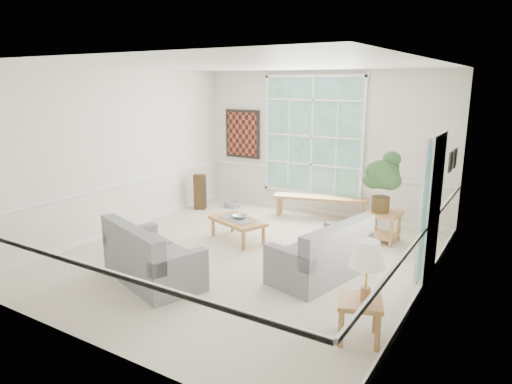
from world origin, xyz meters
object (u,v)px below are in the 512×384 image
loveseat_right (321,249)px  coffee_table (238,230)px  end_table (383,227)px  loveseat_front (153,252)px  side_table (359,320)px

loveseat_right → coffee_table: (-1.88, 0.66, -0.23)m
coffee_table → end_table: end_table is taller
loveseat_right → coffee_table: loveseat_right is taller
loveseat_right → loveseat_front: 2.39m
loveseat_right → loveseat_front: (-1.96, -1.36, 0.01)m
end_table → side_table: 3.38m
loveseat_front → end_table: (2.30, 3.33, -0.16)m
coffee_table → side_table: bearing=-14.9°
coffee_table → side_table: 3.55m
coffee_table → loveseat_right: bearing=0.2°
side_table → coffee_table: bearing=145.6°
coffee_table → end_table: 2.58m
coffee_table → end_table: size_ratio=1.91×
end_table → loveseat_front: bearing=-124.7°
coffee_table → side_table: side_table is taller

